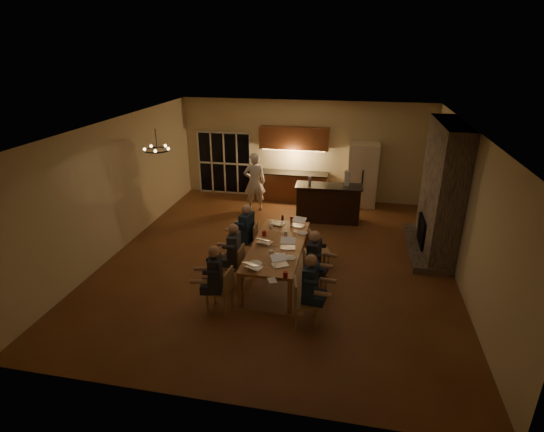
{
  "coord_description": "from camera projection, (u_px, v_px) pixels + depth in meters",
  "views": [
    {
      "loc": [
        1.63,
        -8.92,
        4.83
      ],
      "look_at": [
        -0.22,
        0.3,
        0.98
      ],
      "focal_mm": 28.0,
      "sensor_mm": 36.0,
      "label": 1
    }
  ],
  "objects": [
    {
      "name": "bar_bottle",
      "position": [
        310.0,
        181.0,
        12.03
      ],
      "size": [
        0.09,
        0.09,
        0.24
      ],
      "primitive_type": "cylinder",
      "color": "#99999E",
      "rests_on": "bar_island"
    },
    {
      "name": "laptop_c",
      "position": [
        265.0,
        238.0,
        9.29
      ],
      "size": [
        0.38,
        0.36,
        0.23
      ],
      "primitive_type": null,
      "rotation": [
        0.0,
        0.0,
        2.87
      ],
      "color": "silver",
      "rests_on": "dining_table"
    },
    {
      "name": "kitchenette",
      "position": [
        293.0,
        165.0,
        13.63
      ],
      "size": [
        2.24,
        0.68,
        2.4
      ],
      "primitive_type": null,
      "color": "brown",
      "rests_on": "ground"
    },
    {
      "name": "ceiling",
      "position": [
        279.0,
        125.0,
        9.0
      ],
      "size": [
        8.0,
        9.0,
        0.04
      ],
      "primitive_type": "cube",
      "color": "white",
      "rests_on": "back_wall"
    },
    {
      "name": "left_wall",
      "position": [
        117.0,
        186.0,
        10.34
      ],
      "size": [
        0.04,
        9.0,
        3.2
      ],
      "primitive_type": "cube",
      "color": "beige",
      "rests_on": "ground"
    },
    {
      "name": "chair_left_far",
      "position": [
        247.0,
        241.0,
        10.12
      ],
      "size": [
        0.46,
        0.46,
        0.89
      ],
      "primitive_type": null,
      "rotation": [
        0.0,
        0.0,
        -1.52
      ],
      "color": "#AB7C55",
      "rests_on": "ground"
    },
    {
      "name": "bar_island",
      "position": [
        328.0,
        203.0,
        12.24
      ],
      "size": [
        1.91,
        0.76,
        1.08
      ],
      "primitive_type": "cube",
      "rotation": [
        0.0,
        0.0,
        0.04
      ],
      "color": "black",
      "rests_on": "ground"
    },
    {
      "name": "plate_left",
      "position": [
        255.0,
        264.0,
        8.43
      ],
      "size": [
        0.27,
        0.27,
        0.02
      ],
      "primitive_type": "cylinder",
      "color": "white",
      "rests_on": "dining_table"
    },
    {
      "name": "bar_blender",
      "position": [
        347.0,
        178.0,
        11.94
      ],
      "size": [
        0.15,
        0.15,
        0.43
      ],
      "primitive_type": "cube",
      "rotation": [
        0.0,
        0.0,
        -0.12
      ],
      "color": "silver",
      "rests_on": "bar_island"
    },
    {
      "name": "can_cola",
      "position": [
        283.0,
        218.0,
        10.51
      ],
      "size": [
        0.06,
        0.06,
        0.12
      ],
      "primitive_type": "cylinder",
      "color": "#3F0F0C",
      "rests_on": "dining_table"
    },
    {
      "name": "laptop_e",
      "position": [
        277.0,
        220.0,
        10.25
      ],
      "size": [
        0.37,
        0.34,
        0.23
      ],
      "primitive_type": null,
      "rotation": [
        0.0,
        0.0,
        2.93
      ],
      "color": "silver",
      "rests_on": "dining_table"
    },
    {
      "name": "person_right_mid",
      "position": [
        314.0,
        262.0,
        8.63
      ],
      "size": [
        0.67,
        0.67,
        1.38
      ],
      "primitive_type": null,
      "rotation": [
        0.0,
        0.0,
        1.45
      ],
      "color": "#272B32",
      "rests_on": "ground"
    },
    {
      "name": "person_left_far",
      "position": [
        247.0,
        232.0,
        10.0
      ],
      "size": [
        0.7,
        0.7,
        1.38
      ],
      "primitive_type": null,
      "rotation": [
        0.0,
        0.0,
        -1.76
      ],
      "color": "#1A2B43",
      "rests_on": "ground"
    },
    {
      "name": "chandelier",
      "position": [
        157.0,
        150.0,
        8.88
      ],
      "size": [
        0.54,
        0.54,
        0.03
      ],
      "primitive_type": "torus",
      "color": "black",
      "rests_on": "ceiling"
    },
    {
      "name": "laptop_b",
      "position": [
        280.0,
        260.0,
        8.34
      ],
      "size": [
        0.42,
        0.4,
        0.23
      ],
      "primitive_type": null,
      "rotation": [
        0.0,
        0.0,
        0.52
      ],
      "color": "silver",
      "rests_on": "dining_table"
    },
    {
      "name": "redcup_mid",
      "position": [
        264.0,
        233.0,
        9.65
      ],
      "size": [
        0.09,
        0.09,
        0.12
      ],
      "primitive_type": "cylinder",
      "color": "#B41A0C",
      "rests_on": "dining_table"
    },
    {
      "name": "standing_person",
      "position": [
        255.0,
        182.0,
        12.9
      ],
      "size": [
        0.77,
        0.63,
        1.81
      ],
      "primitive_type": "imported",
      "rotation": [
        0.0,
        0.0,
        3.48
      ],
      "color": "silver",
      "rests_on": "ground"
    },
    {
      "name": "chair_right_mid",
      "position": [
        315.0,
        272.0,
        8.77
      ],
      "size": [
        0.56,
        0.56,
        0.89
      ],
      "primitive_type": null,
      "rotation": [
        0.0,
        0.0,
        1.9
      ],
      "color": "#AB7C55",
      "rests_on": "ground"
    },
    {
      "name": "mug_mid",
      "position": [
        286.0,
        233.0,
        9.69
      ],
      "size": [
        0.09,
        0.09,
        0.1
      ],
      "primitive_type": "cylinder",
      "color": "white",
      "rests_on": "dining_table"
    },
    {
      "name": "chair_right_far",
      "position": [
        319.0,
        250.0,
        9.68
      ],
      "size": [
        0.56,
        0.56,
        0.89
      ],
      "primitive_type": null,
      "rotation": [
        0.0,
        0.0,
        1.9
      ],
      "color": "#AB7C55",
      "rests_on": "ground"
    },
    {
      "name": "fireplace",
      "position": [
        442.0,
        190.0,
        10.03
      ],
      "size": [
        0.58,
        2.5,
        3.2
      ],
      "primitive_type": "cube",
      "color": "#73675A",
      "rests_on": "ground"
    },
    {
      "name": "person_left_mid",
      "position": [
        234.0,
        254.0,
        8.96
      ],
      "size": [
        0.64,
        0.64,
        1.38
      ],
      "primitive_type": null,
      "rotation": [
        0.0,
        0.0,
        -1.5
      ],
      "color": "#393D43",
      "rests_on": "ground"
    },
    {
      "name": "can_silver",
      "position": [
        277.0,
        255.0,
        8.65
      ],
      "size": [
        0.07,
        0.07,
        0.12
      ],
      "primitive_type": "cylinder",
      "color": "#B2B2B7",
      "rests_on": "dining_table"
    },
    {
      "name": "redcup_far",
      "position": [
        292.0,
        219.0,
        10.46
      ],
      "size": [
        0.08,
        0.08,
        0.12
      ],
      "primitive_type": "cylinder",
      "color": "#B41A0C",
      "rests_on": "dining_table"
    },
    {
      "name": "french_doors",
      "position": [
        225.0,
        163.0,
        14.37
      ],
      "size": [
        1.86,
        0.08,
        2.1
      ],
      "primitive_type": "cube",
      "color": "black",
      "rests_on": "ground"
    },
    {
      "name": "laptop_f",
      "position": [
        298.0,
        222.0,
        10.15
      ],
      "size": [
        0.37,
        0.34,
        0.23
      ],
      "primitive_type": null,
      "rotation": [
        0.0,
        0.0,
        -0.21
      ],
      "color": "silver",
      "rests_on": "dining_table"
    },
    {
      "name": "laptop_a",
      "position": [
        254.0,
        262.0,
        8.26
      ],
      "size": [
        0.41,
        0.39,
        0.23
      ],
      "primitive_type": null,
      "rotation": [
        0.0,
        0.0,
        2.71
      ],
      "color": "silver",
      "rests_on": "dining_table"
    },
    {
      "name": "chair_left_near",
      "position": [
        219.0,
        290.0,
        8.12
      ],
      "size": [
        0.47,
        0.47,
        0.89
      ],
      "primitive_type": null,
      "rotation": [
        0.0,
        0.0,
        -1.65
      ],
      "color": "#AB7C55",
      "rests_on": "ground"
    },
    {
      "name": "right_wall",
      "position": [
        467.0,
        209.0,
        8.88
      ],
      "size": [
        0.04,
        9.0,
        3.2
      ],
      "primitive_type": "cube",
      "color": "beige",
      "rests_on": "ground"
    },
    {
      "name": "person_right_near",
      "position": [
        310.0,
        289.0,
        7.7
      ],
      "size": [
        0.67,
        0.67,
        1.38
      ],
      "primitive_type": null,
      "rotation": [
        0.0,
        0.0,
        1.45
      ],
      "color": "#1A2B43",
      "rests_on": "ground"
    },
    {
      "name": "dining_table",
      "position": [
        277.0,
        260.0,
        9.39
      ],
      "size": [
        1.1,
        2.77,
        0.75
      ],
      "primitive_type": "cube",
      "color": "#BC7F4B",
      "rests_on": "ground"
    },
    {
      "name": "redcup_near",
      "position": [
        285.0,
        275.0,
        7.93
      ],
      "size": [
        0.09,
        0.09,
        0.12
      ],
      "primitive_type": "cylinder",
      "color": "#B41A0C",
      "rests_on": "dining_table"
    },
    {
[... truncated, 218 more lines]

